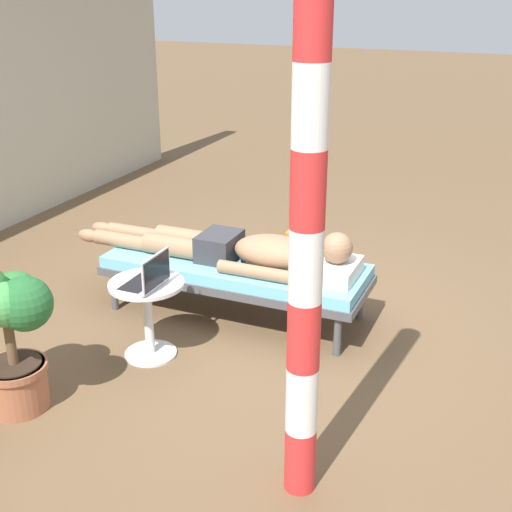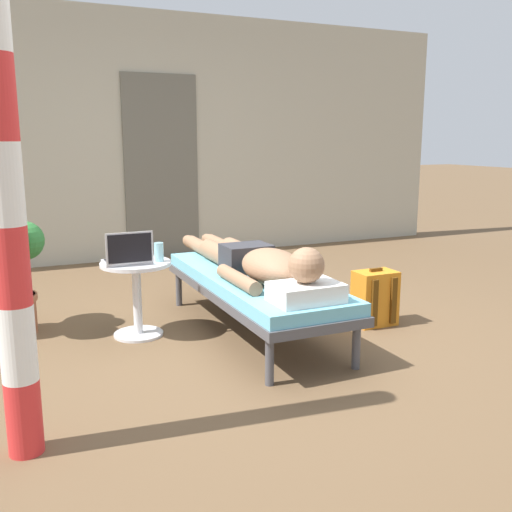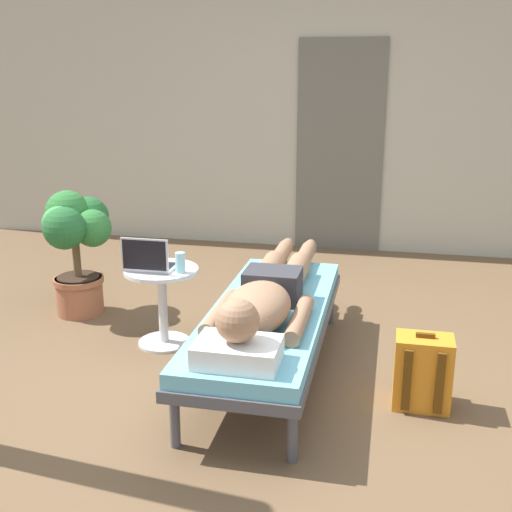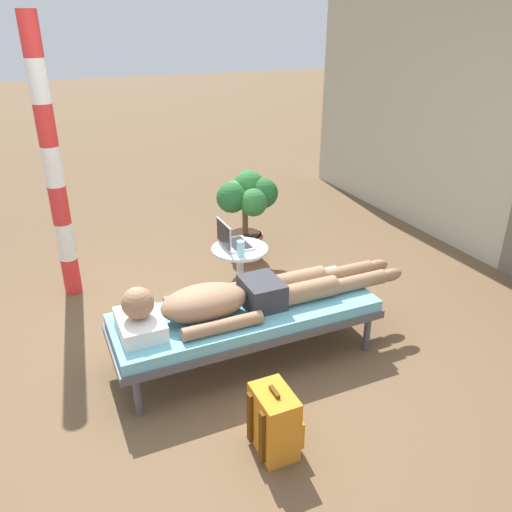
% 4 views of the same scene
% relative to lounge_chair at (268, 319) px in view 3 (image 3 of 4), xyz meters
% --- Properties ---
extents(ground_plane, '(40.00, 40.00, 0.00)m').
position_rel_lounge_chair_xyz_m(ground_plane, '(-0.09, -0.16, -0.35)').
color(ground_plane, brown).
extents(house_wall_back, '(7.60, 0.20, 2.70)m').
position_rel_lounge_chair_xyz_m(house_wall_back, '(-0.00, 2.95, 1.00)').
color(house_wall_back, '#B2AD99').
rests_on(house_wall_back, ground).
extents(house_door_panel, '(0.84, 0.03, 2.04)m').
position_rel_lounge_chair_xyz_m(house_door_panel, '(0.14, 2.84, 0.67)').
color(house_door_panel, '#625F54').
rests_on(house_door_panel, ground).
extents(lounge_chair, '(0.67, 1.92, 0.42)m').
position_rel_lounge_chair_xyz_m(lounge_chair, '(0.00, 0.00, 0.00)').
color(lounge_chair, '#4C4C51').
rests_on(lounge_chair, ground).
extents(person_reclining, '(0.53, 2.17, 0.32)m').
position_rel_lounge_chair_xyz_m(person_reclining, '(0.00, -0.07, 0.17)').
color(person_reclining, white).
rests_on(person_reclining, lounge_chair).
extents(side_table, '(0.48, 0.48, 0.52)m').
position_rel_lounge_chair_xyz_m(side_table, '(-0.76, 0.27, 0.01)').
color(side_table, silver).
rests_on(side_table, ground).
extents(laptop, '(0.31, 0.24, 0.23)m').
position_rel_lounge_chair_xyz_m(laptop, '(-0.82, 0.22, 0.24)').
color(laptop, silver).
rests_on(laptop, side_table).
extents(drink_glass, '(0.06, 0.06, 0.13)m').
position_rel_lounge_chair_xyz_m(drink_glass, '(-0.61, 0.21, 0.24)').
color(drink_glass, '#99D8E5').
rests_on(drink_glass, side_table).
extents(backpack, '(0.30, 0.26, 0.42)m').
position_rel_lounge_chair_xyz_m(backpack, '(0.88, -0.20, -0.15)').
color(backpack, orange).
rests_on(backpack, ground).
extents(potted_plant, '(0.51, 0.63, 0.91)m').
position_rel_lounge_chair_xyz_m(potted_plant, '(-1.57, 0.68, 0.23)').
color(potted_plant, '#9E5B3D').
rests_on(potted_plant, ground).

